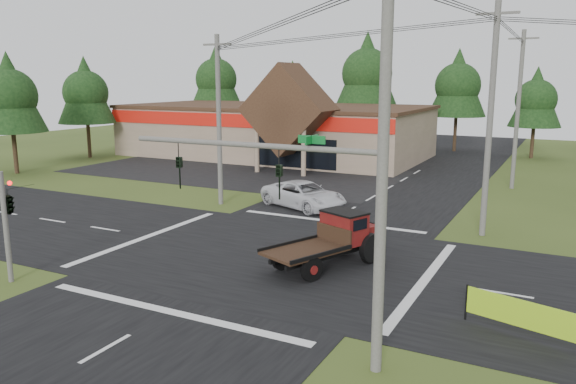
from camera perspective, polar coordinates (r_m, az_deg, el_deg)
The scene contains 21 objects.
ground at distance 25.49m, azimuth -1.88°, elevation -6.52°, with size 120.00×120.00×0.00m, color #384A1A.
road_ns at distance 25.49m, azimuth -1.88°, elevation -6.50°, with size 12.00×120.00×0.02m, color black.
road_ew at distance 25.49m, azimuth -1.88°, elevation -6.49°, with size 120.00×12.00×0.02m, color black.
parking_apron at distance 48.40m, azimuth -5.47°, elevation 2.06°, with size 28.00×14.00×0.02m, color black.
cvs_building at distance 57.95m, azimuth -1.29°, elevation 6.41°, with size 30.40×18.20×9.19m.
traffic_signal_mast at distance 15.33m, azimuth 3.44°, elevation -1.52°, with size 8.12×0.24×7.00m.
traffic_signal_corner at distance 24.16m, azimuth -26.68°, elevation -0.13°, with size 0.53×2.48×4.40m.
utility_pole_nr at distance 14.51m, azimuth 9.59°, elevation 2.49°, with size 2.00×0.30×11.00m.
utility_pole_nw at distance 35.36m, azimuth -7.03°, elevation 7.35°, with size 2.00×0.30×10.50m.
utility_pole_ne at distance 29.50m, azimuth 19.84°, elevation 6.94°, with size 2.00×0.30×11.50m.
utility_pole_n at distance 43.40m, azimuth 22.32°, elevation 7.79°, with size 2.00×0.30×11.20m.
tree_row_a at distance 74.10m, azimuth -7.32°, elevation 11.49°, with size 6.72×6.72×12.12m.
tree_row_b at distance 70.75m, azimuth 0.46°, elevation 10.50°, with size 5.60×5.60×10.10m.
tree_row_c at distance 65.90m, azimuth 8.03°, elevation 12.08°, with size 7.28×7.28×13.13m.
tree_row_d at distance 64.28m, azimuth 16.88°, elevation 10.53°, with size 6.16×6.16×11.11m.
tree_row_e at distance 61.33m, azimuth 23.90°, elevation 8.77°, with size 5.04×5.04×9.09m.
tree_side_w at distance 60.14m, azimuth -19.88°, elevation 9.67°, with size 5.60×5.60×10.10m.
tree_side_w_near at distance 52.17m, azimuth -26.45°, elevation 9.00°, with size 5.60×5.60×10.10m.
antique_flatbed_truck at distance 23.75m, azimuth 3.84°, elevation -4.97°, with size 2.11×5.54×2.32m, color #5F0D0F, non-canonical shape.
roadside_banner at distance 19.14m, azimuth 22.56°, elevation -11.70°, with size 3.64×0.11×1.24m, color #96C91A, non-canonical shape.
white_pickup at distance 34.70m, azimuth 1.62°, elevation -0.29°, with size 2.68×5.80×1.61m, color silver.
Camera 1 is at (11.81, -21.18, 7.86)m, focal length 35.00 mm.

